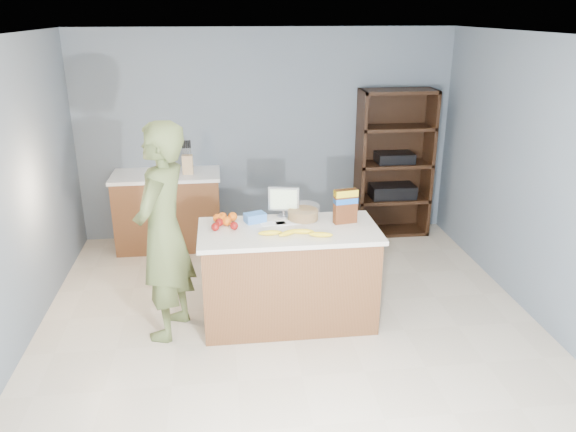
{
  "coord_description": "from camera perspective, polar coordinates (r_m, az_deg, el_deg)",
  "views": [
    {
      "loc": [
        -0.55,
        -4.17,
        2.68
      ],
      "look_at": [
        0.0,
        0.35,
        1.0
      ],
      "focal_mm": 35.0,
      "sensor_mm": 36.0,
      "label": 1
    }
  ],
  "objects": [
    {
      "name": "bananas",
      "position": [
        4.7,
        0.75,
        -1.72
      ],
      "size": [
        0.62,
        0.2,
        0.05
      ],
      "color": "yellow",
      "rests_on": "counter_peninsula"
    },
    {
      "name": "envelopes",
      "position": [
        4.97,
        -0.75,
        -0.73
      ],
      "size": [
        0.37,
        0.15,
        0.0
      ],
      "color": "white",
      "rests_on": "counter_peninsula"
    },
    {
      "name": "person",
      "position": [
        4.78,
        -12.54,
        -1.66
      ],
      "size": [
        0.65,
        0.79,
        1.87
      ],
      "primitive_type": "imported",
      "rotation": [
        0.0,
        0.0,
        -1.9
      ],
      "color": "#546034",
      "rests_on": "ground"
    },
    {
      "name": "walls",
      "position": [
        4.34,
        0.56,
        6.5
      ],
      "size": [
        4.52,
        5.02,
        2.51
      ],
      "color": "slate",
      "rests_on": "ground"
    },
    {
      "name": "blue_carton",
      "position": [
        5.0,
        -3.37,
        -0.16
      ],
      "size": [
        0.21,
        0.17,
        0.08
      ],
      "primitive_type": "cube",
      "rotation": [
        0.0,
        0.0,
        0.34
      ],
      "color": "blue",
      "rests_on": "counter_peninsula"
    },
    {
      "name": "counter_peninsula",
      "position": [
        5.05,
        0.07,
        -6.44
      ],
      "size": [
        1.56,
        0.76,
        0.9
      ],
      "color": "brown",
      "rests_on": "ground"
    },
    {
      "name": "floor",
      "position": [
        4.99,
        0.5,
        -12.24
      ],
      "size": [
        4.5,
        5.0,
        0.02
      ],
      "primitive_type": "cube",
      "color": "beige",
      "rests_on": "ground"
    },
    {
      "name": "back_cabinet",
      "position": [
        6.79,
        -12.04,
        0.6
      ],
      "size": [
        1.24,
        0.62,
        0.9
      ],
      "color": "brown",
      "rests_on": "ground"
    },
    {
      "name": "knife_block",
      "position": [
        6.57,
        -10.17,
        5.26
      ],
      "size": [
        0.12,
        0.1,
        0.31
      ],
      "color": "tan",
      "rests_on": "back_cabinet"
    },
    {
      "name": "oranges",
      "position": [
        5.0,
        -6.54,
        -0.26
      ],
      "size": [
        0.22,
        0.19,
        0.08
      ],
      "color": "orange",
      "rests_on": "counter_peninsula"
    },
    {
      "name": "salad_bowl",
      "position": [
        5.05,
        1.54,
        0.3
      ],
      "size": [
        0.3,
        0.3,
        0.13
      ],
      "color": "#267219",
      "rests_on": "counter_peninsula"
    },
    {
      "name": "shelving_unit",
      "position": [
        7.09,
        10.58,
        5.05
      ],
      "size": [
        0.9,
        0.4,
        1.8
      ],
      "color": "black",
      "rests_on": "ground"
    },
    {
      "name": "cereal_box",
      "position": [
        4.95,
        5.87,
        1.26
      ],
      "size": [
        0.22,
        0.11,
        0.31
      ],
      "color": "#592B14",
      "rests_on": "counter_peninsula"
    },
    {
      "name": "apples",
      "position": [
        4.9,
        -6.68,
        -0.76
      ],
      "size": [
        0.23,
        0.26,
        0.07
      ],
      "color": "maroon",
      "rests_on": "counter_peninsula"
    },
    {
      "name": "tv",
      "position": [
        5.08,
        -0.44,
        1.62
      ],
      "size": [
        0.28,
        0.12,
        0.28
      ],
      "color": "silver",
      "rests_on": "counter_peninsula"
    }
  ]
}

